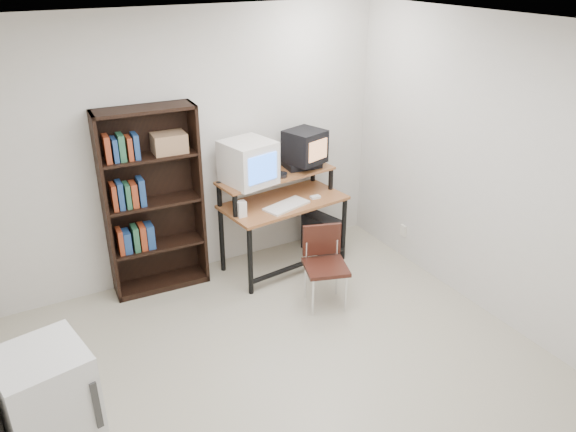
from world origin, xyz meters
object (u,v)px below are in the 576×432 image
crt_monitor (248,162)px  crt_tv (305,146)px  school_chair (324,259)px  bookshelf (152,199)px  mini_fridge (51,410)px  computer_desk (283,204)px  pc_tower (322,235)px

crt_monitor → crt_tv: size_ratio=1.19×
crt_monitor → school_chair: (0.33, -0.88, -0.72)m
bookshelf → mini_fridge: size_ratio=2.08×
crt_monitor → bookshelf: bearing=157.2°
computer_desk → bookshelf: bookshelf is taller
crt_tv → bookshelf: size_ratio=0.25×
crt_monitor → computer_desk: bearing=-22.7°
computer_desk → school_chair: computer_desk is taller
crt_tv → bookshelf: (-1.59, 0.11, -0.30)m
computer_desk → pc_tower: bearing=-4.7°
computer_desk → mini_fridge: size_ratio=1.52×
crt_monitor → mini_fridge: size_ratio=0.61×
crt_monitor → crt_tv: bearing=-7.3°
computer_desk → mini_fridge: (-2.49, -1.56, -0.26)m
computer_desk → bookshelf: bearing=162.8°
computer_desk → school_chair: 0.84m
pc_tower → mini_fridge: (-2.99, -1.57, 0.22)m
crt_tv → school_chair: size_ratio=0.58×
crt_tv → school_chair: bearing=-127.1°
computer_desk → crt_tv: crt_tv is taller
school_chair → bookshelf: (-1.25, 1.05, 0.46)m
bookshelf → school_chair: bearing=-36.8°
crt_tv → pc_tower: crt_tv is taller
crt_monitor → bookshelf: bookshelf is taller
computer_desk → mini_fridge: bearing=-154.6°
crt_monitor → bookshelf: 0.97m
crt_tv → bookshelf: bearing=158.5°
pc_tower → school_chair: size_ratio=0.60×
computer_desk → bookshelf: size_ratio=0.73×
school_chair → bookshelf: bookshelf is taller
school_chair → bookshelf: bearing=158.0°
mini_fridge → pc_tower: bearing=17.2°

